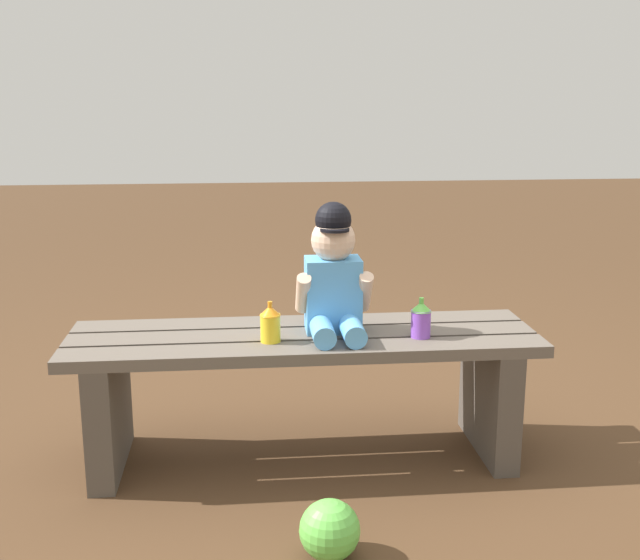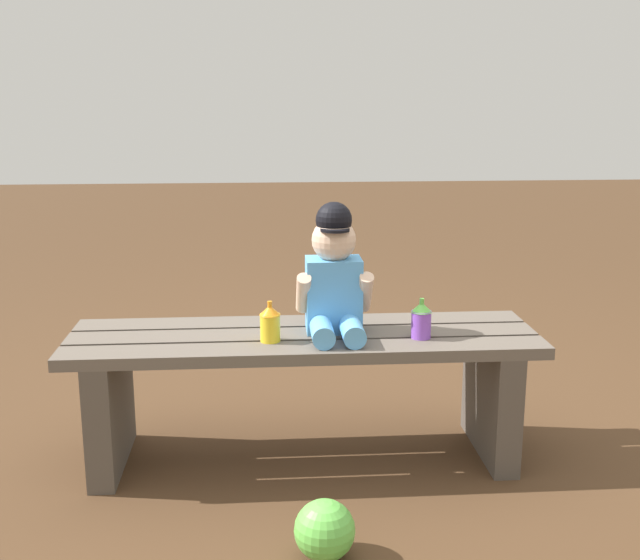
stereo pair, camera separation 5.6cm
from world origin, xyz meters
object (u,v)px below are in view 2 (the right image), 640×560
Objects in this scene: sippy_cup_right at (421,319)px; sippy_cup_left at (270,323)px; child_figure at (334,277)px; toy_ball at (325,530)px; park_bench at (304,374)px.

sippy_cup_left is at bearing 180.00° from sippy_cup_right.
child_figure reaches higher than sippy_cup_left.
sippy_cup_left is at bearing -158.19° from child_figure.
sippy_cup_right reaches higher than toy_ball.
sippy_cup_right is at bearing 0.00° from sippy_cup_left.
sippy_cup_left is at bearing -143.99° from park_bench.
child_figure reaches higher than park_bench.
toy_ball is at bearing -123.83° from sippy_cup_right.
park_bench reaches higher than toy_ball.
park_bench is 0.41m from sippy_cup_right.
toy_ball is at bearing -97.40° from child_figure.
park_bench is at bearing -177.44° from child_figure.
sippy_cup_left is at bearing 104.05° from toy_ball.
child_figure is 3.26× the size of sippy_cup_right.
sippy_cup_right is at bearing -12.05° from park_bench.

